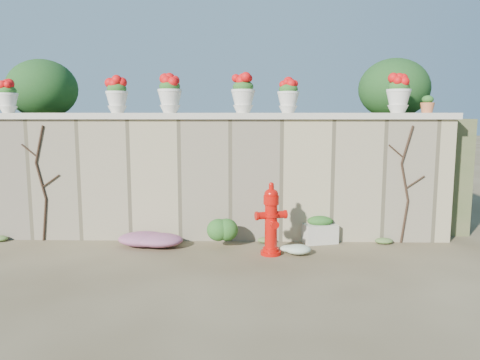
{
  "coord_description": "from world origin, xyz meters",
  "views": [
    {
      "loc": [
        0.74,
        -5.89,
        2.08
      ],
      "look_at": [
        0.57,
        1.4,
        1.05
      ],
      "focal_mm": 35.0,
      "sensor_mm": 36.0,
      "label": 1
    }
  ],
  "objects_px": {
    "urn_pot_0": "(7,97)",
    "planter_box": "(320,230)",
    "fire_hydrant": "(271,219)",
    "terracotta_pot": "(427,105)"
  },
  "relations": [
    {
      "from": "urn_pot_0",
      "to": "planter_box",
      "type": "bearing_deg",
      "value": -2.79
    },
    {
      "from": "planter_box",
      "to": "urn_pot_0",
      "type": "bearing_deg",
      "value": 162.47
    },
    {
      "from": "fire_hydrant",
      "to": "planter_box",
      "type": "relative_size",
      "value": 1.82
    },
    {
      "from": "fire_hydrant",
      "to": "planter_box",
      "type": "xyz_separation_m",
      "value": [
        0.82,
        0.67,
        -0.34
      ]
    },
    {
      "from": "fire_hydrant",
      "to": "terracotta_pot",
      "type": "height_order",
      "value": "terracotta_pot"
    },
    {
      "from": "fire_hydrant",
      "to": "urn_pot_0",
      "type": "height_order",
      "value": "urn_pot_0"
    },
    {
      "from": "terracotta_pot",
      "to": "planter_box",
      "type": "bearing_deg",
      "value": -171.72
    },
    {
      "from": "urn_pot_0",
      "to": "fire_hydrant",
      "type": "bearing_deg",
      "value": -12.01
    },
    {
      "from": "urn_pot_0",
      "to": "terracotta_pot",
      "type": "height_order",
      "value": "urn_pot_0"
    },
    {
      "from": "planter_box",
      "to": "terracotta_pot",
      "type": "distance_m",
      "value": 2.66
    }
  ]
}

